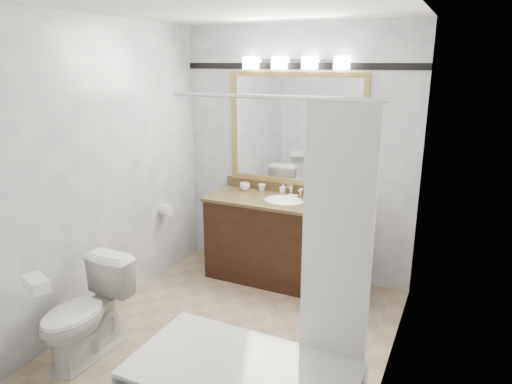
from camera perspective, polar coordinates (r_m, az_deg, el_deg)
room at (r=3.42m, az=-2.77°, el=0.88°), size 2.42×2.62×2.52m
vanity at (r=4.55m, az=3.42°, el=-5.95°), size 1.53×0.58×0.97m
mirror at (r=4.52m, az=4.92°, el=7.77°), size 1.40×0.04×1.10m
vanity_light_bar at (r=4.42m, az=4.86°, el=15.83°), size 1.02×0.14×0.12m
accent_stripe at (r=4.49m, az=5.16°, el=15.40°), size 2.40×0.01×0.06m
tp_roll at (r=4.71m, az=-11.17°, el=-2.16°), size 0.11×0.12×0.12m
toilet at (r=3.68m, az=-20.60°, el=-13.97°), size 0.44×0.73×0.73m
tissue_box at (r=3.30m, az=-25.76°, el=-10.28°), size 0.23×0.17×0.08m
coffee_maker at (r=4.13m, az=10.64°, el=0.06°), size 0.18×0.22×0.34m
cup_left at (r=4.74m, az=-1.40°, el=0.68°), size 0.10×0.10×0.08m
cup_right at (r=4.72m, az=0.75°, el=0.55°), size 0.10×0.10×0.07m
soap_bottle_a at (r=4.63m, az=3.39°, el=0.43°), size 0.05×0.05×0.10m
soap_bar at (r=4.50m, az=4.63°, el=-0.55°), size 0.10×0.08×0.03m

